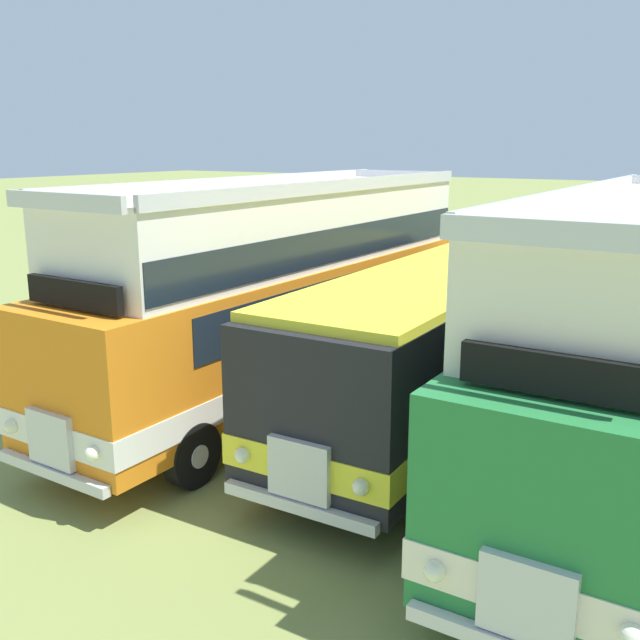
{
  "coord_description": "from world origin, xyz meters",
  "views": [
    {
      "loc": [
        1.46,
        -11.59,
        5.17
      ],
      "look_at": [
        -6.18,
        0.66,
        1.64
      ],
      "focal_mm": 40.49,
      "sensor_mm": 36.0,
      "label": 1
    }
  ],
  "objects": [
    {
      "name": "bus_first_in_row",
      "position": [
        -6.73,
        0.26,
        2.36
      ],
      "size": [
        2.75,
        11.49,
        4.52
      ],
      "color": "orange",
      "rests_on": "ground"
    },
    {
      "name": "bus_second_in_row",
      "position": [
        -3.37,
        0.37,
        1.75
      ],
      "size": [
        2.74,
        9.81,
        2.99
      ],
      "color": "black",
      "rests_on": "ground"
    },
    {
      "name": "ground_plane",
      "position": [
        0.0,
        0.0,
        0.0
      ],
      "size": [
        200.0,
        200.0,
        0.0
      ],
      "primitive_type": "plane",
      "color": "olive"
    }
  ]
}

